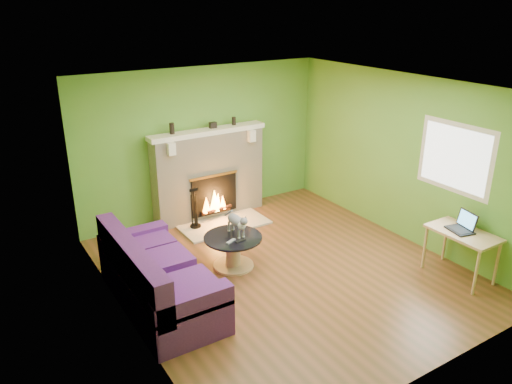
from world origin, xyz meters
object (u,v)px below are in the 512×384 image
at_px(coffee_table, 233,249).
at_px(cat, 236,223).
at_px(sofa, 156,279).
at_px(desk, 463,237).

relative_size(coffee_table, cat, 1.47).
relative_size(sofa, coffee_table, 2.50).
xyz_separation_m(desk, cat, (-2.43, 1.95, 0.05)).
xyz_separation_m(sofa, desk, (3.81, -1.57, 0.24)).
height_order(sofa, coffee_table, sofa).
xyz_separation_m(coffee_table, cat, (0.08, 0.05, 0.38)).
height_order(sofa, cat, sofa).
xyz_separation_m(sofa, cat, (1.38, 0.38, 0.29)).
distance_m(desk, cat, 3.12).
relative_size(sofa, desk, 2.27).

